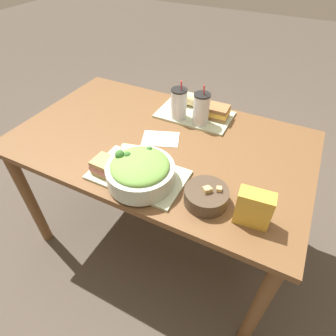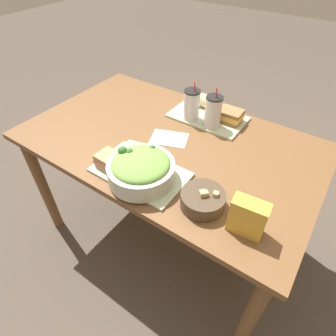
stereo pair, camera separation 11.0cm
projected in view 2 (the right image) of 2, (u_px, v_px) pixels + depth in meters
name	position (u px, v px, depth m)	size (l,w,h in m)	color
ground_plane	(168.00, 232.00, 1.90)	(12.00, 12.00, 0.00)	#4C4238
dining_table	(168.00, 155.00, 1.45)	(1.44, 0.88, 0.78)	brown
tray_near	(140.00, 172.00, 1.20)	(0.40, 0.24, 0.01)	#B2BC99
tray_far	(208.00, 117.00, 1.52)	(0.40, 0.24, 0.01)	#B2BC99
salad_bowl	(141.00, 168.00, 1.12)	(0.27, 0.27, 0.13)	beige
soup_bowl	(203.00, 199.00, 1.05)	(0.17, 0.17, 0.08)	#473828
sandwich_near	(111.00, 162.00, 1.19)	(0.13, 0.09, 0.06)	tan
baguette_near	(145.00, 152.00, 1.23)	(0.17, 0.11, 0.07)	#DBBC84
sandwich_far	(230.00, 116.00, 1.46)	(0.13, 0.10, 0.06)	olive
baguette_far	(206.00, 101.00, 1.57)	(0.12, 0.07, 0.07)	#DBBC84
drink_cup_dark	(192.00, 106.00, 1.45)	(0.08, 0.08, 0.21)	silver
drink_cup_red	(213.00, 113.00, 1.40)	(0.08, 0.08, 0.21)	silver
chip_bag	(248.00, 217.00, 0.94)	(0.13, 0.07, 0.14)	gold
napkin_folded	(169.00, 138.00, 1.39)	(0.21, 0.18, 0.00)	white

